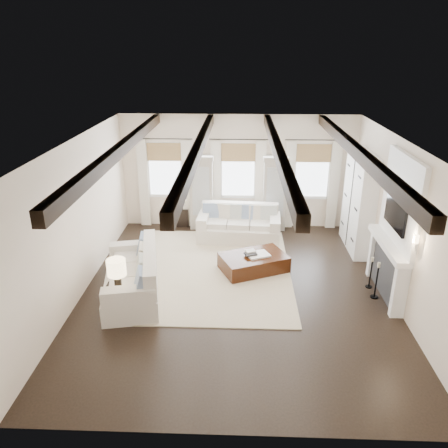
{
  "coord_description": "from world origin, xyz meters",
  "views": [
    {
      "loc": [
        0.05,
        -8.13,
        4.88
      ],
      "look_at": [
        -0.29,
        0.99,
        1.15
      ],
      "focal_mm": 35.0,
      "sensor_mm": 36.0,
      "label": 1
    }
  ],
  "objects_px": {
    "side_table_back": "(183,217)",
    "sofa_back": "(239,225)",
    "sofa_left": "(135,277)",
    "side_table_front": "(120,301)",
    "ottoman": "(254,263)"
  },
  "relations": [
    {
      "from": "sofa_left",
      "to": "side_table_front",
      "type": "xyz_separation_m",
      "value": [
        -0.14,
        -0.72,
        -0.12
      ]
    },
    {
      "from": "side_table_back",
      "to": "sofa_back",
      "type": "bearing_deg",
      "value": -28.76
    },
    {
      "from": "sofa_left",
      "to": "ottoman",
      "type": "xyz_separation_m",
      "value": [
        2.51,
        1.16,
        -0.21
      ]
    },
    {
      "from": "side_table_front",
      "to": "side_table_back",
      "type": "bearing_deg",
      "value": 81.83
    },
    {
      "from": "sofa_back",
      "to": "side_table_front",
      "type": "relative_size",
      "value": 4.06
    },
    {
      "from": "sofa_left",
      "to": "ottoman",
      "type": "distance_m",
      "value": 2.77
    },
    {
      "from": "sofa_back",
      "to": "sofa_left",
      "type": "height_order",
      "value": "sofa_left"
    },
    {
      "from": "sofa_back",
      "to": "sofa_left",
      "type": "relative_size",
      "value": 0.9
    },
    {
      "from": "side_table_back",
      "to": "sofa_left",
      "type": "bearing_deg",
      "value": -97.64
    },
    {
      "from": "sofa_back",
      "to": "side_table_back",
      "type": "bearing_deg",
      "value": 151.24
    },
    {
      "from": "ottoman",
      "to": "side_table_front",
      "type": "bearing_deg",
      "value": -168.54
    },
    {
      "from": "sofa_back",
      "to": "side_table_back",
      "type": "height_order",
      "value": "sofa_back"
    },
    {
      "from": "ottoman",
      "to": "side_table_back",
      "type": "bearing_deg",
      "value": 102.33
    },
    {
      "from": "sofa_back",
      "to": "ottoman",
      "type": "xyz_separation_m",
      "value": [
        0.35,
        -1.81,
        -0.19
      ]
    },
    {
      "from": "side_table_back",
      "to": "side_table_front",
      "type": "bearing_deg",
      "value": -98.17
    }
  ]
}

